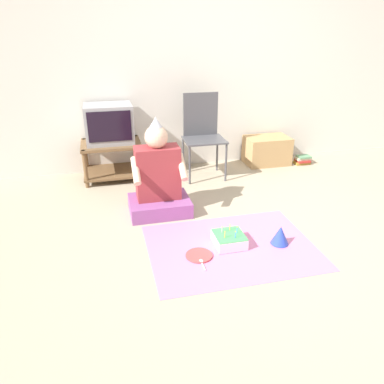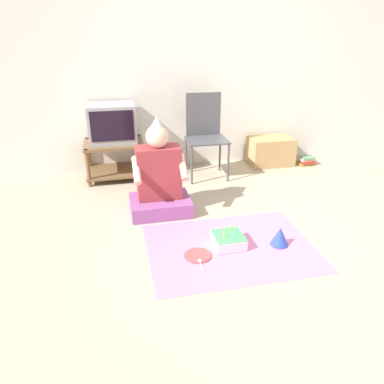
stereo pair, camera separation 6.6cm
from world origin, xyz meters
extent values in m
plane|color=tan|center=(0.00, 0.00, 0.00)|extent=(16.00, 16.00, 0.00)
cube|color=silver|center=(0.00, 2.18, 1.27)|extent=(6.40, 0.06, 2.55)
cube|color=brown|center=(-1.22, 1.90, 0.41)|extent=(0.66, 0.51, 0.03)
cube|color=brown|center=(-1.22, 1.90, 0.08)|extent=(0.66, 0.51, 0.02)
cylinder|color=brown|center=(-1.51, 1.67, 0.21)|extent=(0.04, 0.04, 0.43)
cylinder|color=brown|center=(-0.92, 1.67, 0.21)|extent=(0.04, 0.04, 0.43)
cylinder|color=brown|center=(-1.51, 2.12, 0.21)|extent=(0.04, 0.04, 0.43)
cylinder|color=brown|center=(-0.92, 2.12, 0.21)|extent=(0.04, 0.04, 0.43)
cube|color=#99999E|center=(-1.22, 1.92, 0.64)|extent=(0.52, 0.39, 0.42)
cube|color=black|center=(-1.22, 1.72, 0.65)|extent=(0.46, 0.01, 0.32)
cube|color=#4C4C51|center=(-0.18, 1.67, 0.45)|extent=(0.46, 0.40, 0.02)
cube|color=#4C4C51|center=(-0.18, 1.86, 0.70)|extent=(0.40, 0.03, 0.50)
cylinder|color=#4C4C51|center=(-0.40, 1.50, 0.22)|extent=(0.02, 0.02, 0.45)
cylinder|color=#4C4C51|center=(0.02, 1.49, 0.22)|extent=(0.02, 0.02, 0.45)
cylinder|color=#4C4C51|center=(-0.39, 1.85, 0.22)|extent=(0.02, 0.02, 0.45)
cylinder|color=#4C4C51|center=(0.03, 1.84, 0.22)|extent=(0.02, 0.02, 0.45)
cube|color=tan|center=(0.72, 1.94, 0.17)|extent=(0.54, 0.37, 0.35)
cube|color=#A88933|center=(1.16, 1.80, 0.02)|extent=(0.20, 0.11, 0.03)
cube|color=#B72D28|center=(1.17, 1.80, 0.04)|extent=(0.16, 0.15, 0.03)
cube|color=beige|center=(1.17, 1.80, 0.07)|extent=(0.19, 0.10, 0.03)
cube|color=#60936B|center=(1.18, 1.80, 0.10)|extent=(0.16, 0.13, 0.02)
cube|color=#8C4C8C|center=(-0.84, 0.89, 0.07)|extent=(0.56, 0.42, 0.14)
cube|color=#993338|center=(-0.84, 0.94, 0.39)|extent=(0.40, 0.22, 0.50)
sphere|color=beige|center=(-0.84, 0.94, 0.73)|extent=(0.21, 0.21, 0.21)
cone|color=silver|center=(-0.84, 0.94, 0.86)|extent=(0.11, 0.11, 0.09)
cylinder|color=beige|center=(-1.05, 0.82, 0.47)|extent=(0.06, 0.26, 0.21)
cylinder|color=beige|center=(-0.63, 0.82, 0.47)|extent=(0.06, 0.26, 0.21)
cube|color=pink|center=(-0.38, 0.15, 0.00)|extent=(1.33, 1.00, 0.01)
cube|color=silver|center=(-0.39, 0.18, 0.05)|extent=(0.24, 0.24, 0.09)
cube|color=#4CB266|center=(-0.39, 0.18, 0.10)|extent=(0.24, 0.24, 0.01)
cylinder|color=#4C7FE5|center=(-0.32, 0.18, 0.12)|extent=(0.01, 0.01, 0.06)
sphere|color=#FFCC4C|center=(-0.32, 0.18, 0.16)|extent=(0.01, 0.01, 0.01)
cylinder|color=yellow|center=(-0.36, 0.24, 0.12)|extent=(0.01, 0.01, 0.06)
sphere|color=#FFCC4C|center=(-0.36, 0.24, 0.16)|extent=(0.01, 0.01, 0.01)
cylinder|color=#E58CCC|center=(-0.43, 0.22, 0.12)|extent=(0.01, 0.01, 0.06)
sphere|color=#FFCC4C|center=(-0.43, 0.22, 0.16)|extent=(0.01, 0.01, 0.01)
cylinder|color=yellow|center=(-0.44, 0.14, 0.12)|extent=(0.01, 0.01, 0.06)
sphere|color=#FFCC4C|center=(-0.44, 0.14, 0.16)|extent=(0.01, 0.01, 0.01)
cylinder|color=#4C7FE5|center=(-0.36, 0.12, 0.12)|extent=(0.01, 0.01, 0.06)
sphere|color=#FFCC4C|center=(-0.36, 0.12, 0.16)|extent=(0.01, 0.01, 0.01)
cone|color=blue|center=(0.02, 0.10, 0.08)|extent=(0.15, 0.15, 0.16)
cylinder|color=#D84C4C|center=(-0.66, 0.08, 0.01)|extent=(0.21, 0.21, 0.01)
ellipsoid|color=white|center=(-0.67, 0.00, 0.01)|extent=(0.04, 0.05, 0.01)
cube|color=white|center=(-0.67, -0.07, 0.01)|extent=(0.01, 0.10, 0.01)
camera|label=1|loc=(-1.30, -2.28, 1.64)|focal=35.00mm
camera|label=2|loc=(-1.23, -2.29, 1.64)|focal=35.00mm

